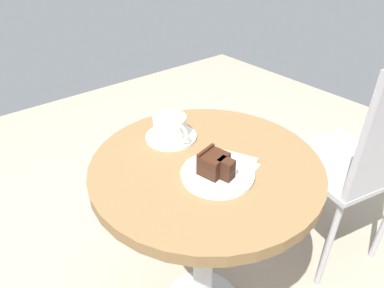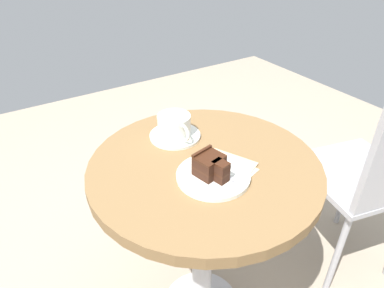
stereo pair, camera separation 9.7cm
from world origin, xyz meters
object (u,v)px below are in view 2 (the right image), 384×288
object	(u,v)px
teaspoon	(172,126)
cake_plate	(213,176)
saucer	(174,136)
cafe_chair	(382,168)
cake_slice	(211,166)
coffee_cup	(176,124)
napkin	(222,170)
fork	(230,178)

from	to	relation	value
teaspoon	cake_plate	distance (m)	0.29
saucer	cafe_chair	distance (m)	0.73
saucer	cake_slice	world-z (taller)	cake_slice
coffee_cup	teaspoon	xyz separation A→B (m)	(-0.05, 0.01, -0.03)
coffee_cup	cake_plate	xyz separation A→B (m)	(0.24, -0.02, -0.04)
napkin	coffee_cup	bearing A→B (deg)	-175.87
saucer	cake_plate	distance (m)	0.23
cake_slice	cafe_chair	distance (m)	0.68
saucer	cake_slice	size ratio (longest dim) A/B	1.64
fork	cafe_chair	xyz separation A→B (m)	(0.09, 0.61, -0.16)
cake_slice	napkin	xyz separation A→B (m)	(-0.01, 0.05, -0.04)
napkin	cake_slice	bearing A→B (deg)	-78.83
cake_plate	fork	xyz separation A→B (m)	(0.04, 0.03, 0.01)
teaspoon	cake_plate	world-z (taller)	teaspoon
cake_slice	napkin	world-z (taller)	cake_slice
saucer	cake_slice	bearing A→B (deg)	-5.76
cafe_chair	teaspoon	bearing A→B (deg)	-21.06
cake_plate	napkin	size ratio (longest dim) A/B	0.94
saucer	cake_plate	world-z (taller)	cake_plate
fork	cafe_chair	size ratio (longest dim) A/B	0.15
coffee_cup	cafe_chair	xyz separation A→B (m)	(0.36, 0.61, -0.19)
teaspoon	fork	xyz separation A→B (m)	(0.32, -0.01, 0.00)
cake_slice	cafe_chair	size ratio (longest dim) A/B	0.10
cake_slice	cafe_chair	xyz separation A→B (m)	(0.13, 0.64, -0.19)
cake_plate	coffee_cup	bearing A→B (deg)	174.29
cake_plate	fork	size ratio (longest dim) A/B	1.41
coffee_cup	cake_slice	size ratio (longest dim) A/B	1.43
coffee_cup	cake_slice	world-z (taller)	same
saucer	cafe_chair	xyz separation A→B (m)	(0.36, 0.62, -0.15)
coffee_cup	fork	world-z (taller)	coffee_cup
saucer	coffee_cup	bearing A→B (deg)	103.94
cake_plate	cafe_chair	bearing A→B (deg)	78.86
cake_slice	fork	distance (m)	0.06
saucer	cafe_chair	bearing A→B (deg)	59.91
teaspoon	cake_plate	bearing A→B (deg)	-99.97
coffee_cup	napkin	xyz separation A→B (m)	(0.22, 0.02, -0.04)
saucer	fork	bearing A→B (deg)	2.11
cake_plate	cafe_chair	xyz separation A→B (m)	(0.13, 0.64, -0.15)
fork	napkin	world-z (taller)	fork
saucer	napkin	distance (m)	0.22
coffee_cup	teaspoon	size ratio (longest dim) A/B	1.30
coffee_cup	saucer	bearing A→B (deg)	-76.06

